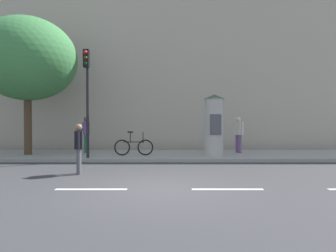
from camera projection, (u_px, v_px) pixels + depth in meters
ground_plane at (159, 189)px, 7.75m from camera, size 80.00×80.00×0.00m
sidewalk_curb at (163, 155)px, 14.75m from camera, size 36.00×4.00×0.15m
lane_markings at (159, 189)px, 7.75m from camera, size 25.80×0.16×0.01m
building_backdrop at (164, 62)px, 19.65m from camera, size 36.00×5.00×10.91m
traffic_light at (86, 86)px, 12.93m from camera, size 0.24×0.45×4.54m
poster_column at (213, 125)px, 13.84m from camera, size 0.92×0.92×2.75m
street_tree at (27, 59)px, 14.25m from camera, size 4.49×4.49×6.33m
pedestrian_in_dark_shirt at (78, 145)px, 9.97m from camera, size 0.32×0.60×1.62m
pedestrian_near_pole at (85, 131)px, 15.21m from camera, size 0.39×0.58×1.77m
pedestrian_with_bag at (238, 132)px, 15.07m from camera, size 0.42×0.61×1.75m
bicycle_leaning at (133, 147)px, 13.99m from camera, size 1.77×0.14×1.09m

